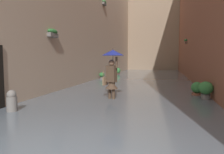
{
  "coord_description": "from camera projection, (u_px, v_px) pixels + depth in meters",
  "views": [
    {
      "loc": [
        -1.61,
        2.8,
        1.77
      ],
      "look_at": [
        0.15,
        -4.47,
        1.13
      ],
      "focal_mm": 34.61,
      "sensor_mm": 36.0,
      "label": 1
    }
  ],
  "objects": [
    {
      "name": "ground_plane",
      "position": [
        143.0,
        82.0,
        16.65
      ],
      "size": [
        69.26,
        69.26,
        0.0
      ],
      "primitive_type": "plane",
      "color": "slate"
    },
    {
      "name": "flood_water",
      "position": [
        143.0,
        80.0,
        16.64
      ],
      "size": [
        7.71,
        33.7,
        0.19
      ],
      "primitive_type": "cube",
      "color": "slate",
      "rests_on": "ground_plane"
    },
    {
      "name": "building_facade_far",
      "position": [
        153.0,
        23.0,
        30.36
      ],
      "size": [
        10.51,
        1.8,
        13.57
      ],
      "primitive_type": "cube",
      "color": "gray",
      "rests_on": "ground_plane"
    },
    {
      "name": "person_wading",
      "position": [
        112.0,
        67.0,
        8.38
      ],
      "size": [
        0.87,
        0.87,
        2.18
      ],
      "color": "#2D2319",
      "rests_on": "ground_plane"
    },
    {
      "name": "potted_plant_far_left",
      "position": [
        197.0,
        90.0,
        9.39
      ],
      "size": [
        0.5,
        0.5,
        0.76
      ],
      "color": "#9E563D",
      "rests_on": "ground_plane"
    },
    {
      "name": "potted_plant_mid_right",
      "position": [
        118.0,
        71.0,
        22.26
      ],
      "size": [
        0.58,
        0.58,
        0.85
      ],
      "color": "brown",
      "rests_on": "ground_plane"
    },
    {
      "name": "potted_plant_far_right",
      "position": [
        102.0,
        76.0,
        16.85
      ],
      "size": [
        0.41,
        0.41,
        0.7
      ],
      "color": "#66605B",
      "rests_on": "ground_plane"
    },
    {
      "name": "potted_plant_mid_left",
      "position": [
        206.0,
        91.0,
        8.34
      ],
      "size": [
        0.54,
        0.54,
        0.89
      ],
      "color": "#66605B",
      "rests_on": "ground_plane"
    },
    {
      "name": "mooring_bollard",
      "position": [
        12.0,
        104.0,
        6.47
      ],
      "size": [
        0.31,
        0.31,
        0.84
      ],
      "color": "slate",
      "rests_on": "ground_plane"
    }
  ]
}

